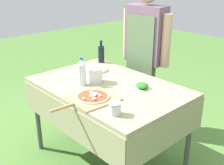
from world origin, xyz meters
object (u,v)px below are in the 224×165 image
Objects in this scene: herb_container at (142,86)px; person_cook at (145,49)px; prep_table at (108,94)px; pizza_on_peel at (91,98)px; sauce_jar at (115,109)px; water_bottle at (82,72)px; oil_bottle at (101,54)px; mixing_tub at (95,75)px; plate_stack at (96,70)px.

person_cook is at bearing 129.42° from herb_container.
pizza_on_peel is at bearing -66.46° from prep_table.
person_cook reaches higher than sauce_jar.
person_cook reaches higher than water_bottle.
prep_table is 0.80m from person_cook.
oil_bottle is 0.60m from mixing_tub.
plate_stack is at bearing 154.87° from prep_table.
plate_stack is (-0.38, 0.18, 0.10)m from prep_table.
pizza_on_peel is at bearing 173.50° from sauce_jar.
plate_stack is (-0.21, 0.34, -0.11)m from water_bottle.
person_cook is 17.81× the size of sauce_jar.
oil_bottle is 0.97× the size of water_bottle.
oil_bottle is at bearing 124.73° from water_bottle.
plate_stack is at bearing 69.59° from person_cook.
oil_bottle is 1.82× the size of mixing_tub.
herb_container is at bearing 78.00° from pizza_on_peel.
plate_stack is at bearing 121.63° from water_bottle.
water_bottle is at bearing -58.37° from plate_stack.
water_bottle is (-0.30, 0.13, 0.11)m from pizza_on_peel.
pizza_on_peel is (0.34, -1.03, -0.15)m from person_cook.
mixing_tub is 0.66m from sauce_jar.
water_bottle reaches higher than herb_container.
water_bottle is 0.55m from herb_container.
mixing_tub is at bearing 139.72° from pizza_on_peel.
mixing_tub reaches higher than prep_table.
plate_stack is 2.50× the size of sauce_jar.
mixing_tub is at bearing -46.05° from oil_bottle.
water_bottle is 0.14m from mixing_tub.
pizza_on_peel is 4.15× the size of mixing_tub.
herb_container is at bearing 37.44° from water_bottle.
water_bottle reaches higher than mixing_tub.
person_cook is 8.45× the size of herb_container.
oil_bottle is at bearing 40.68° from person_cook.
person_cook is at bearing 43.91° from oil_bottle.
pizza_on_peel is 2.28× the size of oil_bottle.
person_cook is at bearing 94.91° from mixing_tub.
oil_bottle is 1.08× the size of plate_stack.
oil_bottle reaches higher than sauce_jar.
plate_stack is (-0.51, 0.48, -0.00)m from pizza_on_peel.
person_cook is 7.12× the size of plate_stack.
mixing_tub reaches higher than herb_container.
person_cook is 2.89× the size of pizza_on_peel.
mixing_tub is at bearing -153.38° from herb_container.
pizza_on_peel is 0.32m from sauce_jar.
prep_table is at bearing 117.51° from pizza_on_peel.
sauce_jar reaches higher than herb_container.
pizza_on_peel is (0.13, -0.30, 0.10)m from prep_table.
plate_stack is at bearing 140.86° from pizza_on_peel.
pizza_on_peel is 0.98m from oil_bottle.
mixing_tub is at bearing 152.97° from sauce_jar.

